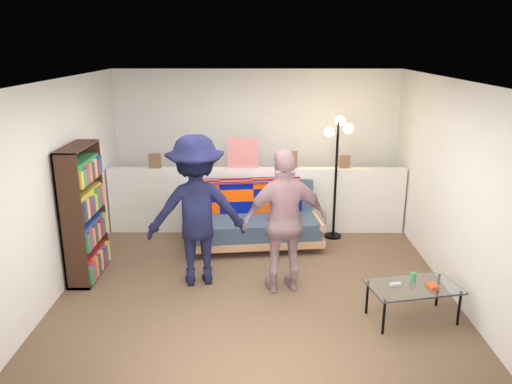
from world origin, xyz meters
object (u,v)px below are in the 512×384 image
person_right (285,222)px  futon_sofa (256,220)px  floor_lamp (338,153)px  person_left (197,211)px  coffee_table (414,288)px  bookshelf (84,217)px

person_right → futon_sofa: bearing=-87.4°
floor_lamp → person_left: (-1.86, -1.46, -0.37)m
coffee_table → person_right: (-1.31, 0.66, 0.48)m
floor_lamp → bookshelf: bearing=-157.9°
bookshelf → coffee_table: 3.88m
futon_sofa → bookshelf: 2.33m
bookshelf → coffee_table: size_ratio=1.64×
coffee_table → bookshelf: bearing=164.8°
bookshelf → floor_lamp: size_ratio=0.92×
coffee_table → floor_lamp: (-0.48, 2.33, 0.91)m
coffee_table → futon_sofa: bearing=129.4°
coffee_table → person_right: bearing=153.1°
floor_lamp → person_right: 1.91m
futon_sofa → bookshelf: size_ratio=1.17×
person_left → person_right: bearing=157.8°
bookshelf → person_left: 1.40m
futon_sofa → bookshelf: bookshelf is taller
person_right → bookshelf: bearing=-19.8°
futon_sofa → person_left: bearing=-121.4°
futon_sofa → person_right: (0.34, -1.34, 0.47)m
bookshelf → coffee_table: bearing=-15.2°
floor_lamp → person_left: bearing=-141.8°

